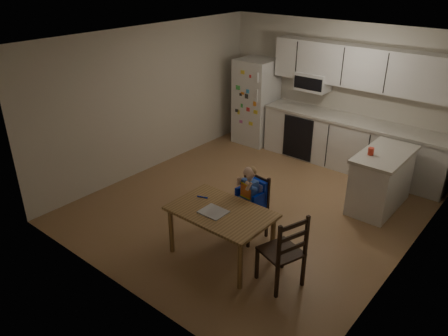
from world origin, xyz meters
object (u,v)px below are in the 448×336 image
dining_table (221,217)px  chair_booster (251,194)px  kitchen_island (381,180)px  chair_side (287,248)px  refrigerator (256,102)px  red_cup (371,151)px

dining_table → chair_booster: chair_booster is taller
kitchen_island → chair_side: 2.49m
dining_table → refrigerator: bearing=119.8°
refrigerator → chair_side: bearing=-49.7°
chair_booster → chair_side: (0.93, -0.59, -0.10)m
dining_table → chair_booster: 0.62m
red_cup → chair_booster: 1.93m
red_cup → chair_side: size_ratio=0.11×
kitchen_island → dining_table: size_ratio=0.96×
kitchen_island → chair_side: (-0.11, -2.48, 0.09)m
dining_table → red_cup: bearing=68.5°
kitchen_island → red_cup: (-0.15, -0.21, 0.50)m
chair_booster → chair_side: bearing=-25.0°
refrigerator → dining_table: (1.98, -3.46, -0.27)m
red_cup → chair_side: (0.04, -2.28, -0.41)m
kitchen_island → dining_table: bearing=-112.8°
red_cup → dining_table: 2.49m
kitchen_island → chair_booster: (-1.04, -1.89, 0.19)m
kitchen_island → chair_side: size_ratio=1.27×
kitchen_island → dining_table: kitchen_island is taller
kitchen_island → chair_booster: size_ratio=1.14×
dining_table → chair_side: size_ratio=1.32×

